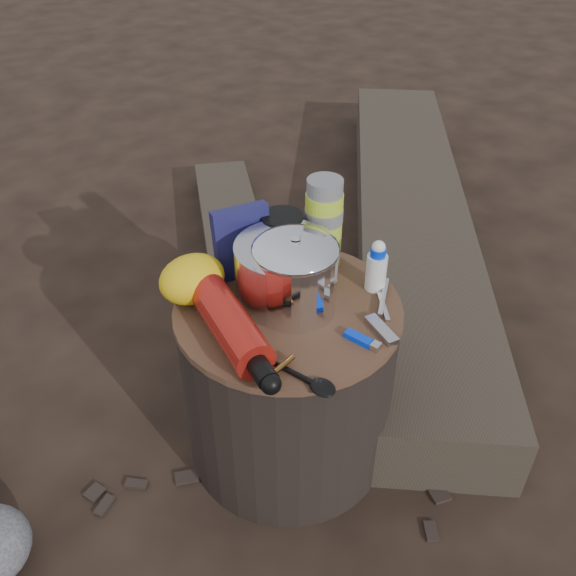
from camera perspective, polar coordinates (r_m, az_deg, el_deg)
ground at (r=1.58m, az=0.00°, el=-14.02°), size 60.00×60.00×0.00m
stump at (r=1.41m, az=0.00°, el=-8.54°), size 0.47×0.47×0.43m
log_main at (r=2.27m, az=11.21°, el=6.33°), size 1.76×1.78×0.18m
log_small at (r=2.17m, az=-4.90°, el=4.07°), size 0.72×1.07×0.09m
foil_windscreen at (r=1.25m, az=-0.15°, el=1.48°), size 0.21×0.21×0.13m
camping_pot at (r=1.21m, az=0.68°, el=1.31°), size 0.17×0.17×0.17m
fuel_bottle at (r=1.17m, az=-5.40°, el=-3.27°), size 0.14×0.33×0.08m
thermos at (r=1.34m, az=3.30°, el=6.01°), size 0.08×0.08×0.20m
travel_mug at (r=1.35m, az=-0.53°, el=4.28°), size 0.09×0.09×0.13m
stuff_sack at (r=1.28m, az=-8.85°, el=0.84°), size 0.14×0.12×0.10m
food_pouch at (r=1.33m, az=-4.26°, el=4.31°), size 0.13×0.06×0.16m
lighter at (r=1.19m, az=6.58°, el=-4.65°), size 0.03×0.08×0.01m
multitool at (r=1.22m, az=8.64°, el=-3.85°), size 0.04×0.09×0.01m
pot_grabber at (r=1.29m, az=8.67°, el=-1.15°), size 0.11×0.11×0.01m
spork at (r=1.12m, az=0.00°, el=-7.56°), size 0.07×0.16×0.01m
squeeze_bottle at (r=1.30m, az=8.18°, el=1.85°), size 0.04×0.04×0.10m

